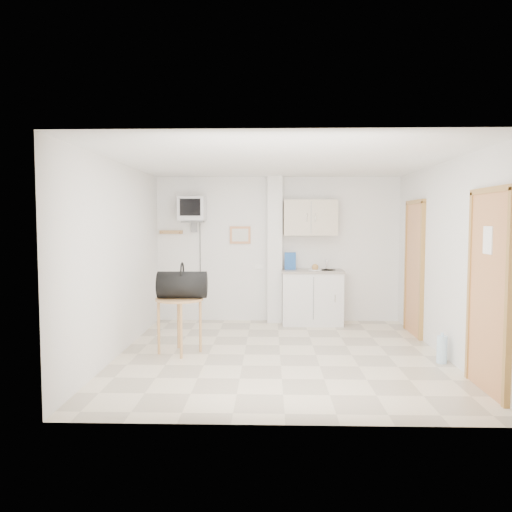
{
  "coord_description": "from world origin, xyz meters",
  "views": [
    {
      "loc": [
        -0.14,
        -6.4,
        1.74
      ],
      "look_at": [
        -0.33,
        0.6,
        1.25
      ],
      "focal_mm": 35.0,
      "sensor_mm": 36.0,
      "label": 1
    }
  ],
  "objects_px": {
    "crt_television": "(192,210)",
    "duffel_bag": "(182,284)",
    "round_table": "(179,306)",
    "water_bottle": "(442,349)"
  },
  "relations": [
    {
      "from": "crt_television",
      "to": "duffel_bag",
      "type": "distance_m",
      "value": 2.23
    },
    {
      "from": "crt_television",
      "to": "round_table",
      "type": "height_order",
      "value": "crt_television"
    },
    {
      "from": "duffel_bag",
      "to": "round_table",
      "type": "bearing_deg",
      "value": 174.92
    },
    {
      "from": "crt_television",
      "to": "water_bottle",
      "type": "xyz_separation_m",
      "value": [
        3.43,
        -2.34,
        -1.77
      ]
    },
    {
      "from": "crt_television",
      "to": "round_table",
      "type": "xyz_separation_m",
      "value": [
        0.13,
        -1.97,
        -1.3
      ]
    },
    {
      "from": "duffel_bag",
      "to": "water_bottle",
      "type": "xyz_separation_m",
      "value": [
        3.26,
        -0.37,
        -0.74
      ]
    },
    {
      "from": "duffel_bag",
      "to": "water_bottle",
      "type": "bearing_deg",
      "value": -8.47
    },
    {
      "from": "round_table",
      "to": "water_bottle",
      "type": "distance_m",
      "value": 3.36
    },
    {
      "from": "water_bottle",
      "to": "crt_television",
      "type": "bearing_deg",
      "value": 145.68
    },
    {
      "from": "duffel_bag",
      "to": "water_bottle",
      "type": "relative_size",
      "value": 1.71
    }
  ]
}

